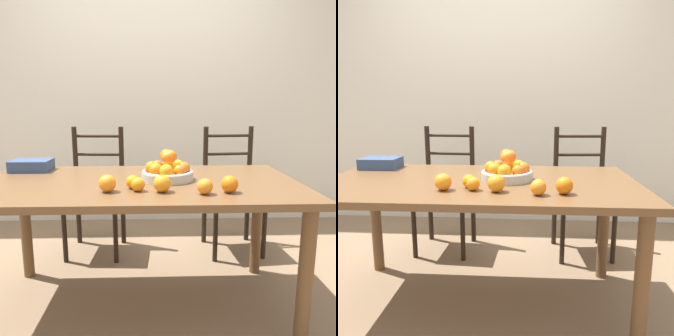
# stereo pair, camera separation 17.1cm
# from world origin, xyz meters

# --- Properties ---
(ground_plane) EXTENTS (12.00, 12.00, 0.00)m
(ground_plane) POSITION_xyz_m (0.00, 0.00, 0.00)
(ground_plane) COLOR #7F664C
(wall_back) EXTENTS (8.00, 0.06, 2.60)m
(wall_back) POSITION_xyz_m (0.00, 1.52, 1.30)
(wall_back) COLOR silver
(wall_back) RESTS_ON ground_plane
(dining_table) EXTENTS (1.73, 0.91, 0.75)m
(dining_table) POSITION_xyz_m (0.00, 0.00, 0.66)
(dining_table) COLOR brown
(dining_table) RESTS_ON ground_plane
(fruit_bowl) EXTENTS (0.28, 0.28, 0.17)m
(fruit_bowl) POSITION_xyz_m (0.16, 0.02, 0.80)
(fruit_bowl) COLOR #B2B7B2
(fruit_bowl) RESTS_ON dining_table
(orange_loose_0) EXTENTS (0.08, 0.08, 0.08)m
(orange_loose_0) POSITION_xyz_m (0.12, -0.24, 0.80)
(orange_loose_0) COLOR orange
(orange_loose_0) RESTS_ON dining_table
(orange_loose_1) EXTENTS (0.07, 0.07, 0.07)m
(orange_loose_1) POSITION_xyz_m (0.32, -0.29, 0.79)
(orange_loose_1) COLOR orange
(orange_loose_1) RESTS_ON dining_table
(orange_loose_2) EXTENTS (0.08, 0.08, 0.08)m
(orange_loose_2) POSITION_xyz_m (0.44, -0.26, 0.79)
(orange_loose_2) COLOR orange
(orange_loose_2) RESTS_ON dining_table
(orange_loose_3) EXTENTS (0.08, 0.08, 0.08)m
(orange_loose_3) POSITION_xyz_m (-0.13, -0.23, 0.80)
(orange_loose_3) COLOR orange
(orange_loose_3) RESTS_ON dining_table
(orange_loose_4) EXTENTS (0.07, 0.07, 0.07)m
(orange_loose_4) POSITION_xyz_m (-0.02, -0.17, 0.79)
(orange_loose_4) COLOR orange
(orange_loose_4) RESTS_ON dining_table
(orange_loose_5) EXTENTS (0.07, 0.07, 0.07)m
(orange_loose_5) POSITION_xyz_m (0.01, -0.22, 0.79)
(orange_loose_5) COLOR orange
(orange_loose_5) RESTS_ON dining_table
(chair_left) EXTENTS (0.44, 0.42, 0.99)m
(chair_left) POSITION_xyz_m (-0.39, 0.78, 0.47)
(chair_left) COLOR black
(chair_left) RESTS_ON ground_plane
(chair_right) EXTENTS (0.45, 0.44, 0.99)m
(chair_right) POSITION_xyz_m (0.70, 0.78, 0.47)
(chair_right) COLOR black
(chair_right) RESTS_ON ground_plane
(book_stack) EXTENTS (0.24, 0.18, 0.07)m
(book_stack) POSITION_xyz_m (-0.69, 0.31, 0.79)
(book_stack) COLOR #334770
(book_stack) RESTS_ON dining_table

